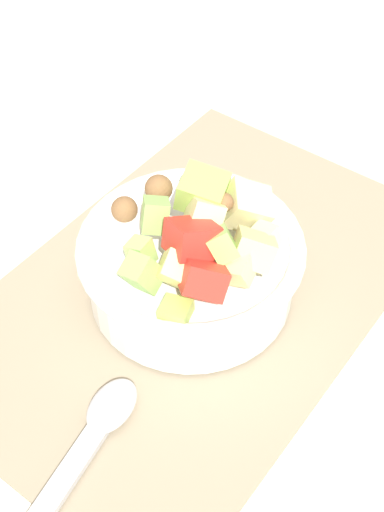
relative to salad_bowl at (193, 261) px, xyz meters
The scene contains 4 objects.
ground_plane 0.05m from the salad_bowl, 20.12° to the left, with size 2.40×2.40×0.00m, color silver.
placemat 0.05m from the salad_bowl, 20.12° to the left, with size 0.50×0.32×0.01m, color gray.
salad_bowl is the anchor object (origin of this frame).
serving_spoon 0.20m from the salad_bowl, behind, with size 0.22×0.06×0.01m.
Camera 1 is at (-0.36, -0.27, 0.53)m, focal length 49.62 mm.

